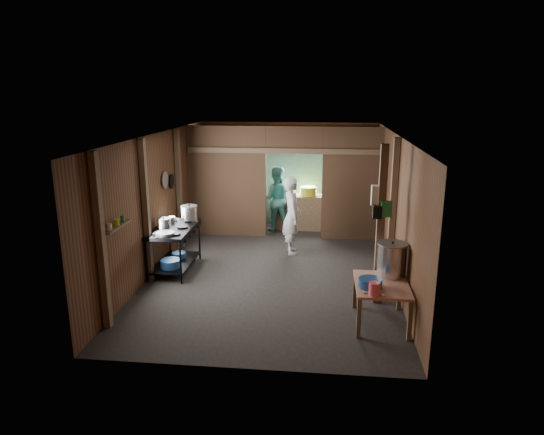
# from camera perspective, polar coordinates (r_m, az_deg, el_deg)

# --- Properties ---
(floor) EXTENTS (4.50, 7.00, 0.00)m
(floor) POSITION_cam_1_polar(r_m,az_deg,el_deg) (9.52, 0.13, -6.10)
(floor) COLOR black
(floor) RESTS_ON ground
(ceiling) EXTENTS (4.50, 7.00, 0.00)m
(ceiling) POSITION_cam_1_polar(r_m,az_deg,el_deg) (8.93, 0.14, 9.68)
(ceiling) COLOR #2C2825
(ceiling) RESTS_ON ground
(wall_back) EXTENTS (4.50, 0.00, 2.60)m
(wall_back) POSITION_cam_1_polar(r_m,az_deg,el_deg) (12.56, 1.82, 5.19)
(wall_back) COLOR brown
(wall_back) RESTS_ON ground
(wall_front) EXTENTS (4.50, 0.00, 2.60)m
(wall_front) POSITION_cam_1_polar(r_m,az_deg,el_deg) (5.82, -3.51, -6.40)
(wall_front) COLOR brown
(wall_front) RESTS_ON ground
(wall_left) EXTENTS (0.00, 7.00, 2.60)m
(wall_left) POSITION_cam_1_polar(r_m,az_deg,el_deg) (9.63, -13.31, 1.82)
(wall_left) COLOR brown
(wall_left) RESTS_ON ground
(wall_right) EXTENTS (0.00, 7.00, 2.60)m
(wall_right) POSITION_cam_1_polar(r_m,az_deg,el_deg) (9.19, 14.24, 1.14)
(wall_right) COLOR brown
(wall_right) RESTS_ON ground
(partition_left) EXTENTS (1.85, 0.10, 2.60)m
(partition_left) POSITION_cam_1_polar(r_m,az_deg,el_deg) (11.47, -5.32, 4.21)
(partition_left) COLOR brown
(partition_left) RESTS_ON floor
(partition_right) EXTENTS (1.35, 0.10, 2.60)m
(partition_right) POSITION_cam_1_polar(r_m,az_deg,el_deg) (11.26, 9.34, 3.88)
(partition_right) COLOR brown
(partition_right) RESTS_ON floor
(partition_header) EXTENTS (1.30, 0.10, 0.60)m
(partition_header) POSITION_cam_1_polar(r_m,az_deg,el_deg) (11.12, 2.64, 9.13)
(partition_header) COLOR brown
(partition_header) RESTS_ON wall_back
(turquoise_panel) EXTENTS (4.40, 0.06, 2.50)m
(turquoise_panel) POSITION_cam_1_polar(r_m,az_deg,el_deg) (12.51, 1.80, 4.92)
(turquoise_panel) COLOR #7EC4BC
(turquoise_panel) RESTS_ON wall_back
(back_counter) EXTENTS (1.20, 0.50, 0.85)m
(back_counter) POSITION_cam_1_polar(r_m,az_deg,el_deg) (12.18, 3.00, 0.67)
(back_counter) COLOR brown
(back_counter) RESTS_ON floor
(wall_clock) EXTENTS (0.20, 0.03, 0.20)m
(wall_clock) POSITION_cam_1_polar(r_m,az_deg,el_deg) (12.35, 2.97, 7.84)
(wall_clock) COLOR silver
(wall_clock) RESTS_ON wall_back
(post_left_a) EXTENTS (0.10, 0.12, 2.60)m
(post_left_a) POSITION_cam_1_polar(r_m,az_deg,el_deg) (7.29, -19.46, -2.82)
(post_left_a) COLOR brown
(post_left_a) RESTS_ON floor
(post_left_b) EXTENTS (0.10, 0.12, 2.60)m
(post_left_b) POSITION_cam_1_polar(r_m,az_deg,el_deg) (8.88, -14.56, 0.65)
(post_left_b) COLOR brown
(post_left_b) RESTS_ON floor
(post_left_c) EXTENTS (0.10, 0.12, 2.60)m
(post_left_c) POSITION_cam_1_polar(r_m,az_deg,el_deg) (10.72, -10.86, 3.26)
(post_left_c) COLOR brown
(post_left_c) RESTS_ON floor
(post_right) EXTENTS (0.10, 0.12, 2.60)m
(post_right) POSITION_cam_1_polar(r_m,az_deg,el_deg) (8.98, 13.96, 0.85)
(post_right) COLOR brown
(post_right) RESTS_ON floor
(post_free) EXTENTS (0.12, 0.12, 2.60)m
(post_free) POSITION_cam_1_polar(r_m,az_deg,el_deg) (7.88, 12.61, -1.00)
(post_free) COLOR brown
(post_free) RESTS_ON floor
(cross_beam) EXTENTS (4.40, 0.12, 0.12)m
(cross_beam) POSITION_cam_1_polar(r_m,az_deg,el_deg) (11.12, 1.31, 7.85)
(cross_beam) COLOR brown
(cross_beam) RESTS_ON wall_left
(pan_lid_big) EXTENTS (0.03, 0.34, 0.34)m
(pan_lid_big) POSITION_cam_1_polar(r_m,az_deg,el_deg) (9.92, -12.45, 4.31)
(pan_lid_big) COLOR gray
(pan_lid_big) RESTS_ON wall_left
(pan_lid_small) EXTENTS (0.03, 0.30, 0.30)m
(pan_lid_small) POSITION_cam_1_polar(r_m,az_deg,el_deg) (10.31, -11.73, 4.18)
(pan_lid_small) COLOR black
(pan_lid_small) RESTS_ON wall_left
(wall_shelf) EXTENTS (0.14, 0.80, 0.03)m
(wall_shelf) POSITION_cam_1_polar(r_m,az_deg,el_deg) (7.68, -17.75, -1.01)
(wall_shelf) COLOR brown
(wall_shelf) RESTS_ON wall_left
(jar_white) EXTENTS (0.07, 0.07, 0.10)m
(jar_white) POSITION_cam_1_polar(r_m,az_deg,el_deg) (7.45, -18.55, -1.05)
(jar_white) COLOR silver
(jar_white) RESTS_ON wall_shelf
(jar_yellow) EXTENTS (0.08, 0.08, 0.10)m
(jar_yellow) POSITION_cam_1_polar(r_m,az_deg,el_deg) (7.66, -17.79, -0.54)
(jar_yellow) COLOR gold
(jar_yellow) RESTS_ON wall_shelf
(jar_green) EXTENTS (0.06, 0.06, 0.10)m
(jar_green) POSITION_cam_1_polar(r_m,az_deg,el_deg) (7.86, -17.16, -0.12)
(jar_green) COLOR #258A44
(jar_green) RESTS_ON wall_shelf
(bag_white) EXTENTS (0.22, 0.15, 0.32)m
(bag_white) POSITION_cam_1_polar(r_m,az_deg,el_deg) (7.84, 12.38, 2.54)
(bag_white) COLOR silver
(bag_white) RESTS_ON post_free
(bag_green) EXTENTS (0.16, 0.12, 0.24)m
(bag_green) POSITION_cam_1_polar(r_m,az_deg,el_deg) (7.76, 13.29, 0.99)
(bag_green) COLOR #258A44
(bag_green) RESTS_ON post_free
(bag_black) EXTENTS (0.14, 0.10, 0.20)m
(bag_black) POSITION_cam_1_polar(r_m,az_deg,el_deg) (7.74, 12.26, 0.63)
(bag_black) COLOR black
(bag_black) RESTS_ON post_free
(gas_range) EXTENTS (0.75, 1.45, 0.86)m
(gas_range) POSITION_cam_1_polar(r_m,az_deg,el_deg) (9.53, -11.36, -3.65)
(gas_range) COLOR black
(gas_range) RESTS_ON floor
(prep_table) EXTENTS (0.78, 1.07, 0.63)m
(prep_table) POSITION_cam_1_polar(r_m,az_deg,el_deg) (7.52, 12.63, -9.79)
(prep_table) COLOR tan
(prep_table) RESTS_ON floor
(stove_pot_large) EXTENTS (0.33, 0.33, 0.33)m
(stove_pot_large) POSITION_cam_1_polar(r_m,az_deg,el_deg) (9.80, -9.68, 0.45)
(stove_pot_large) COLOR silver
(stove_pot_large) RESTS_ON gas_range
(stove_pot_med) EXTENTS (0.32, 0.32, 0.21)m
(stove_pot_med) POSITION_cam_1_polar(r_m,az_deg,el_deg) (9.38, -12.61, -0.72)
(stove_pot_med) COLOR silver
(stove_pot_med) RESTS_ON gas_range
(stove_saucepan) EXTENTS (0.22, 0.22, 0.11)m
(stove_saucepan) POSITION_cam_1_polar(r_m,az_deg,el_deg) (9.79, -11.79, -0.22)
(stove_saucepan) COLOR silver
(stove_saucepan) RESTS_ON gas_range
(frying_pan) EXTENTS (0.50, 0.63, 0.07)m
(frying_pan) POSITION_cam_1_polar(r_m,az_deg,el_deg) (8.95, -12.44, -1.86)
(frying_pan) COLOR gray
(frying_pan) RESTS_ON gas_range
(blue_tub_front) EXTENTS (0.37, 0.37, 0.15)m
(blue_tub_front) POSITION_cam_1_polar(r_m,az_deg,el_deg) (9.32, -11.84, -5.31)
(blue_tub_front) COLOR navy
(blue_tub_front) RESTS_ON gas_range
(blue_tub_back) EXTENTS (0.27, 0.27, 0.11)m
(blue_tub_back) POSITION_cam_1_polar(r_m,az_deg,el_deg) (9.81, -10.89, -4.36)
(blue_tub_back) COLOR navy
(blue_tub_back) RESTS_ON gas_range
(stock_pot) EXTENTS (0.51, 0.51, 0.53)m
(stock_pot) POSITION_cam_1_polar(r_m,az_deg,el_deg) (7.67, 13.89, -4.84)
(stock_pot) COLOR silver
(stock_pot) RESTS_ON prep_table
(wash_basin) EXTENTS (0.45, 0.45, 0.13)m
(wash_basin) POSITION_cam_1_polar(r_m,az_deg,el_deg) (7.22, 11.47, -7.53)
(wash_basin) COLOR navy
(wash_basin) RESTS_ON prep_table
(pink_bucket) EXTENTS (0.19, 0.19, 0.19)m
(pink_bucket) POSITION_cam_1_polar(r_m,az_deg,el_deg) (6.94, 11.94, -8.20)
(pink_bucket) COLOR #FA5E6F
(pink_bucket) RESTS_ON prep_table
(knife) EXTENTS (0.30, 0.08, 0.01)m
(knife) POSITION_cam_1_polar(r_m,az_deg,el_deg) (6.98, 11.98, -8.85)
(knife) COLOR silver
(knife) RESTS_ON prep_table
(yellow_tub) EXTENTS (0.40, 0.40, 0.22)m
(yellow_tub) POSITION_cam_1_polar(r_m,az_deg,el_deg) (12.05, 4.26, 3.10)
(yellow_tub) COLOR gold
(yellow_tub) RESTS_ON back_counter
(cook) EXTENTS (0.50, 0.66, 1.65)m
(cook) POSITION_cam_1_polar(r_m,az_deg,el_deg) (10.23, 2.36, 0.23)
(cook) COLOR silver
(cook) RESTS_ON floor
(worker_back) EXTENTS (0.84, 0.68, 1.60)m
(worker_back) POSITION_cam_1_polar(r_m,az_deg,el_deg) (11.91, 0.49, 2.21)
(worker_back) COLOR teal
(worker_back) RESTS_ON floor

